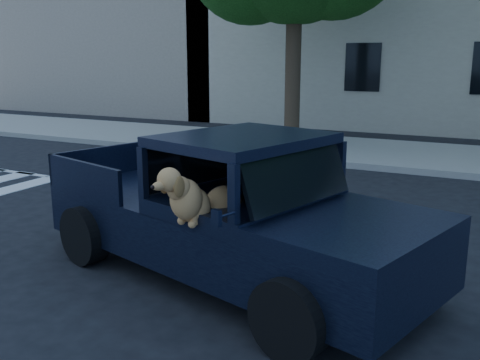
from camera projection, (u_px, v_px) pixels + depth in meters
The scene contains 4 objects.
ground at pixel (311, 311), 5.46m from camera, with size 120.00×120.00×0.00m, color black.
far_sidewalk at pixel (434, 157), 13.44m from camera, with size 60.00×4.00×0.15m, color gray.
building_left at pixel (131, 26), 25.51m from camera, with size 12.00×6.00×8.00m, color tan.
pickup_truck at pixel (223, 228), 6.25m from camera, with size 5.11×3.13×1.71m.
Camera 1 is at (1.62, -4.81, 2.54)m, focal length 40.00 mm.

